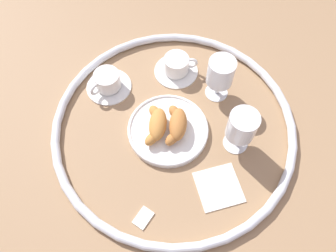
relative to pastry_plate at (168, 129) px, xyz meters
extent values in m
plane|color=#997551|center=(0.01, -0.02, -0.01)|extent=(2.20, 2.20, 0.00)
torus|color=silver|center=(0.01, -0.02, 0.00)|extent=(0.68, 0.68, 0.02)
cylinder|color=white|center=(0.00, 0.00, 0.00)|extent=(0.23, 0.23, 0.01)
torus|color=white|center=(0.00, 0.00, 0.00)|extent=(0.23, 0.23, 0.01)
ellipsoid|color=#AD6B33|center=(0.00, -0.03, 0.03)|extent=(0.11, 0.07, 0.04)
ellipsoid|color=#AD6B33|center=(0.04, -0.03, 0.02)|extent=(0.05, 0.04, 0.03)
ellipsoid|color=#AD6B33|center=(-0.04, 0.00, 0.02)|extent=(0.05, 0.05, 0.03)
ellipsoid|color=#BC7A38|center=(0.00, 0.03, 0.03)|extent=(0.11, 0.07, 0.04)
ellipsoid|color=#BC7A38|center=(0.05, 0.03, 0.02)|extent=(0.05, 0.04, 0.03)
ellipsoid|color=#BC7A38|center=(-0.03, 0.05, 0.02)|extent=(0.05, 0.05, 0.03)
cylinder|color=white|center=(0.18, 0.15, -0.01)|extent=(0.14, 0.14, 0.01)
cylinder|color=white|center=(0.18, 0.15, 0.02)|extent=(0.08, 0.08, 0.05)
cylinder|color=brown|center=(0.18, 0.15, 0.05)|extent=(0.07, 0.07, 0.01)
torus|color=white|center=(0.15, 0.19, 0.03)|extent=(0.03, 0.04, 0.04)
cylinder|color=white|center=(0.20, -0.06, -0.01)|extent=(0.14, 0.14, 0.01)
cylinder|color=white|center=(0.20, -0.06, 0.02)|extent=(0.08, 0.08, 0.05)
cylinder|color=brown|center=(0.20, -0.06, 0.05)|extent=(0.07, 0.07, 0.01)
torus|color=white|center=(0.20, -0.11, 0.03)|extent=(0.01, 0.04, 0.04)
cylinder|color=white|center=(0.10, -0.17, -0.01)|extent=(0.07, 0.07, 0.01)
cylinder|color=white|center=(0.10, -0.17, 0.02)|extent=(0.01, 0.01, 0.05)
cylinder|color=white|center=(0.10, -0.17, 0.09)|extent=(0.08, 0.08, 0.08)
cylinder|color=gold|center=(0.10, -0.17, 0.08)|extent=(0.07, 0.07, 0.05)
cylinder|color=white|center=(-0.07, -0.18, -0.01)|extent=(0.07, 0.07, 0.01)
cylinder|color=white|center=(-0.07, -0.18, 0.02)|extent=(0.01, 0.01, 0.05)
cylinder|color=white|center=(-0.07, -0.18, 0.09)|extent=(0.08, 0.08, 0.08)
cylinder|color=#E0CC4C|center=(-0.07, -0.18, 0.08)|extent=(0.07, 0.07, 0.06)
cube|color=white|center=(-0.23, 0.10, -0.01)|extent=(0.06, 0.06, 0.01)
cube|color=silver|center=(-0.19, -0.10, -0.01)|extent=(0.12, 0.12, 0.01)
camera|label=1|loc=(-0.43, 0.08, 0.82)|focal=35.36mm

